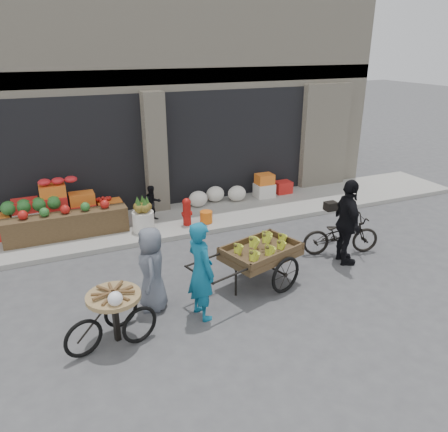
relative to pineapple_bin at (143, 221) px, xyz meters
name	(u,v)px	position (x,y,z in m)	size (l,w,h in m)	color
ground	(233,303)	(0.75, -3.60, -0.37)	(80.00, 80.00, 0.00)	#424244
sidewalk	(168,221)	(0.75, 0.50, -0.31)	(18.00, 2.20, 0.12)	gray
building	(126,79)	(0.75, 4.43, 3.00)	(14.00, 6.45, 7.00)	beige
fruit_display	(64,209)	(-1.73, 0.78, 0.30)	(3.10, 1.12, 1.24)	red
pineapple_bin	(143,221)	(0.00, 0.00, 0.00)	(0.52, 0.52, 0.50)	silver
fire_hydrant	(187,211)	(1.10, -0.05, 0.13)	(0.22, 0.22, 0.71)	#A5140F
orange_bucket	(206,217)	(1.60, -0.10, -0.10)	(0.32, 0.32, 0.30)	orange
right_bay_goods	(247,190)	(3.36, 1.10, 0.04)	(3.35, 0.60, 0.70)	silver
seated_person	(153,203)	(0.40, 0.60, 0.21)	(0.45, 0.35, 0.93)	black
banana_cart	(259,251)	(1.46, -3.22, 0.37)	(2.61, 1.61, 1.02)	brown
vendor_woman	(201,271)	(0.09, -3.74, 0.51)	(0.64, 0.42, 1.75)	#105F82
tricycle_cart	(114,310)	(-1.38, -3.84, 0.20)	(1.45, 1.07, 0.95)	#9E7F51
vendor_grey	(152,269)	(-0.60, -3.16, 0.40)	(0.75, 0.49, 1.53)	slate
bicycle	(341,235)	(3.80, -2.70, 0.08)	(0.60, 1.72, 0.90)	black
cyclist	(347,223)	(3.60, -3.10, 0.55)	(1.08, 0.45, 1.85)	black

